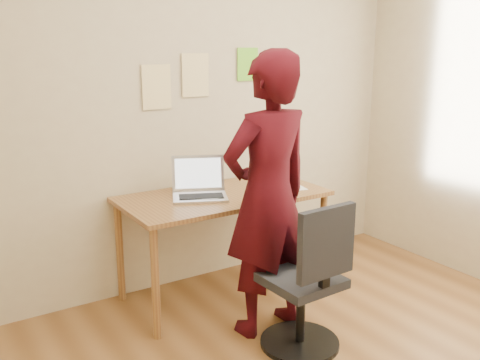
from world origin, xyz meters
TOP-DOWN VIEW (x-y plane):
  - room at (0.00, 0.00)m, footprint 3.58×3.58m
  - desk at (-0.01, 1.38)m, footprint 1.40×0.70m
  - laptop at (-0.17, 1.42)m, footprint 0.46×0.44m
  - paper_sheet at (0.48, 1.34)m, footprint 0.30×0.38m
  - phone at (0.28, 1.18)m, footprint 0.09×0.14m
  - wall_note_left at (-0.32, 1.74)m, footprint 0.21×0.00m
  - wall_note_mid at (-0.02, 1.74)m, footprint 0.21×0.00m
  - wall_note_right at (0.42, 1.74)m, footprint 0.18×0.00m
  - office_chair at (0.02, 0.50)m, footprint 0.47×0.47m
  - person at (-0.03, 0.83)m, footprint 0.65×0.45m

SIDE VIEW (x-z plane):
  - office_chair at x=0.02m, z-range -0.07..0.84m
  - desk at x=-0.01m, z-range 0.28..1.02m
  - paper_sheet at x=0.48m, z-range 0.74..0.74m
  - phone at x=0.28m, z-range 0.74..0.75m
  - laptop at x=-0.17m, z-range 0.66..0.92m
  - person at x=-0.03m, z-range 0.00..1.72m
  - room at x=0.00m, z-range -0.04..2.74m
  - wall_note_left at x=-0.32m, z-range 1.30..1.60m
  - wall_note_mid at x=-0.02m, z-range 1.38..1.68m
  - wall_note_right at x=0.42m, z-range 1.47..1.71m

